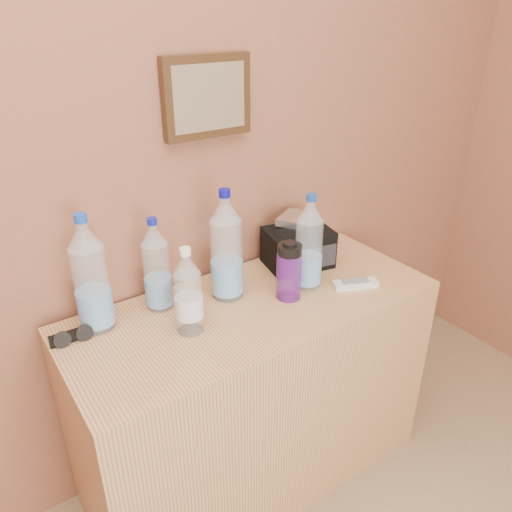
# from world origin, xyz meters

# --- Properties ---
(picture_frame) EXTENTS (0.30, 0.03, 0.25)m
(picture_frame) POSITION_xyz_m (0.49, 1.98, 1.40)
(picture_frame) COLOR #382311
(picture_frame) RESTS_ON room_shell
(dresser) EXTENTS (1.24, 0.52, 0.78)m
(dresser) POSITION_xyz_m (0.49, 1.72, 0.39)
(dresser) COLOR #A28653
(dresser) RESTS_ON ground
(pet_large_a) EXTENTS (0.10, 0.10, 0.37)m
(pet_large_a) POSITION_xyz_m (0.03, 1.88, 0.94)
(pet_large_a) COLOR #CCEAFF
(pet_large_a) RESTS_ON dresser
(pet_large_b) EXTENTS (0.08, 0.08, 0.31)m
(pet_large_b) POSITION_xyz_m (0.23, 1.88, 0.91)
(pet_large_b) COLOR white
(pet_large_b) RESTS_ON dresser
(pet_large_c) EXTENTS (0.10, 0.10, 0.38)m
(pet_large_c) POSITION_xyz_m (0.45, 1.82, 0.94)
(pet_large_c) COLOR silver
(pet_large_c) RESTS_ON dresser
(pet_large_d) EXTENTS (0.09, 0.09, 0.34)m
(pet_large_d) POSITION_xyz_m (0.72, 1.72, 0.93)
(pet_large_d) COLOR silver
(pet_large_d) RESTS_ON dresser
(pet_small) EXTENTS (0.08, 0.08, 0.28)m
(pet_small) POSITION_xyz_m (0.25, 1.71, 0.90)
(pet_small) COLOR silver
(pet_small) RESTS_ON dresser
(nalgene_bottle) EXTENTS (0.08, 0.08, 0.20)m
(nalgene_bottle) POSITION_xyz_m (0.61, 1.69, 0.88)
(nalgene_bottle) COLOR #6A2397
(nalgene_bottle) RESTS_ON dresser
(sunglasses) EXTENTS (0.14, 0.06, 0.03)m
(sunglasses) POSITION_xyz_m (-0.06, 1.86, 0.79)
(sunglasses) COLOR black
(sunglasses) RESTS_ON dresser
(ac_remote) EXTENTS (0.16, 0.11, 0.02)m
(ac_remote) POSITION_xyz_m (0.85, 1.61, 0.79)
(ac_remote) COLOR silver
(ac_remote) RESTS_ON dresser
(toiletry_bag) EXTENTS (0.27, 0.22, 0.16)m
(toiletry_bag) POSITION_xyz_m (0.79, 1.86, 0.86)
(toiletry_bag) COLOR black
(toiletry_bag) RESTS_ON dresser
(foil_packet) EXTENTS (0.17, 0.16, 0.03)m
(foil_packet) POSITION_xyz_m (0.79, 1.88, 0.95)
(foil_packet) COLOR silver
(foil_packet) RESTS_ON toiletry_bag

